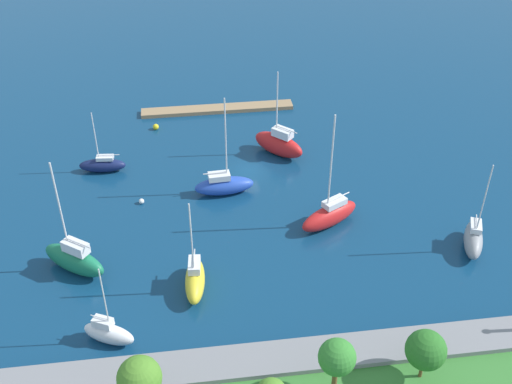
{
  "coord_description": "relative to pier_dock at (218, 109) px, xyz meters",
  "views": [
    {
      "loc": [
        7.78,
        65.06,
        43.34
      ],
      "look_at": [
        0.0,
        6.79,
        1.5
      ],
      "focal_mm": 43.87,
      "sensor_mm": 36.0,
      "label": 1
    }
  ],
  "objects": [
    {
      "name": "sailboat_white_lone_south",
      "position": [
        13.17,
        42.25,
        0.8
      ],
      "size": [
        5.11,
        3.57,
        8.76
      ],
      "rotation": [
        0.0,
        0.0,
        2.7
      ],
      "color": "white",
      "rests_on": "water"
    },
    {
      "name": "mooring_buoy_white",
      "position": [
        10.67,
        21.66,
        0.04
      ],
      "size": [
        0.63,
        0.63,
        0.63
      ],
      "primitive_type": "sphere",
      "color": "white",
      "rests_on": "water"
    },
    {
      "name": "sailboat_gray_inner_mooring",
      "position": [
        -24.15,
        34.41,
        1.02
      ],
      "size": [
        3.95,
        6.2,
        10.73
      ],
      "rotation": [
        0.0,
        0.0,
        1.19
      ],
      "color": "gray",
      "rests_on": "water"
    },
    {
      "name": "pier_dock",
      "position": [
        0.0,
        0.0,
        0.0
      ],
      "size": [
        22.08,
        2.28,
        0.56
      ],
      "primitive_type": "cube",
      "color": "#997A56",
      "rests_on": "ground"
    },
    {
      "name": "water",
      "position": [
        -2.58,
        16.45,
        -0.28
      ],
      "size": [
        160.0,
        160.0,
        0.0
      ],
      "primitive_type": "plane",
      "color": "navy",
      "rests_on": "ground"
    },
    {
      "name": "park_tree_midwest",
      "position": [
        9.84,
        50.91,
        4.96
      ],
      "size": [
        3.39,
        3.39,
        6.02
      ],
      "color": "brown",
      "rests_on": "shoreline_park"
    },
    {
      "name": "sailboat_red_lone_north",
      "position": [
        -10.09,
        28.45,
        1.11
      ],
      "size": [
        7.67,
        5.46,
        13.95
      ],
      "rotation": [
        0.0,
        0.0,
        0.49
      ],
      "color": "red",
      "rests_on": "water"
    },
    {
      "name": "breakwater",
      "position": [
        -2.58,
        47.11,
        0.43
      ],
      "size": [
        70.33,
        3.55,
        1.41
      ],
      "primitive_type": "cube",
      "color": "gray",
      "rests_on": "ground"
    },
    {
      "name": "park_tree_east",
      "position": [
        -12.66,
        50.3,
        3.86
      ],
      "size": [
        3.34,
        3.34,
        4.89
      ],
      "color": "brown",
      "rests_on": "shoreline_park"
    },
    {
      "name": "park_tree_center",
      "position": [
        -5.19,
        50.85,
        4.79
      ],
      "size": [
        2.99,
        2.99,
        5.68
      ],
      "color": "brown",
      "rests_on": "shoreline_park"
    },
    {
      "name": "sailboat_red_mid_basin",
      "position": [
        -6.92,
        13.07,
        1.34
      ],
      "size": [
        6.81,
        6.77,
        11.51
      ],
      "rotation": [
        0.0,
        0.0,
        5.5
      ],
      "color": "red",
      "rests_on": "water"
    },
    {
      "name": "sailboat_green_along_channel",
      "position": [
        17.03,
        32.41,
        1.32
      ],
      "size": [
        7.25,
        6.11,
        12.9
      ],
      "rotation": [
        0.0,
        0.0,
        5.65
      ],
      "color": "#19724C",
      "rests_on": "water"
    },
    {
      "name": "mooring_buoy_yellow",
      "position": [
        8.95,
        4.37,
        0.13
      ],
      "size": [
        0.81,
        0.81,
        0.81
      ],
      "primitive_type": "sphere",
      "color": "yellow",
      "rests_on": "water"
    },
    {
      "name": "sailboat_yellow_far_south",
      "position": [
        5.19,
        36.67,
        1.03
      ],
      "size": [
        2.45,
        6.29,
        10.67
      ],
      "rotation": [
        0.0,
        0.0,
        1.48
      ],
      "color": "yellow",
      "rests_on": "water"
    },
    {
      "name": "sailboat_blue_off_beacon",
      "position": [
        0.93,
        20.85,
        0.92
      ],
      "size": [
        7.16,
        2.81,
        12.53
      ],
      "rotation": [
        0.0,
        0.0,
        3.2
      ],
      "color": "#2347B2",
      "rests_on": "water"
    },
    {
      "name": "sailboat_navy_west_end",
      "position": [
        15.52,
        14.13,
        0.68
      ],
      "size": [
        5.9,
        2.27,
        8.26
      ],
      "rotation": [
        0.0,
        0.0,
        6.19
      ],
      "color": "#141E4C",
      "rests_on": "water"
    }
  ]
}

